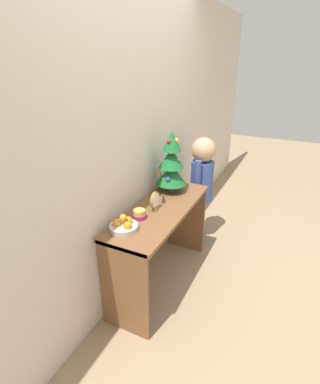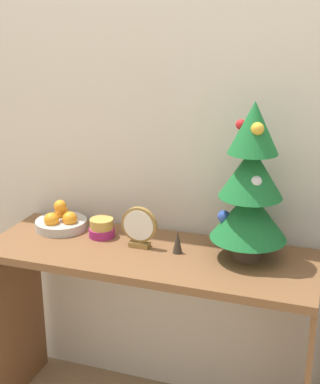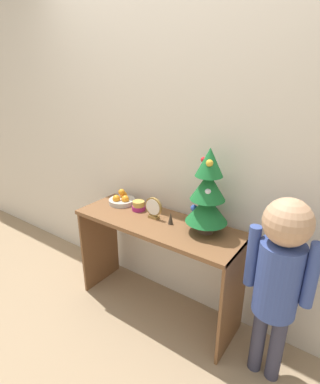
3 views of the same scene
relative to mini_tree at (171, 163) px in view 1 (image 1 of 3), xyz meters
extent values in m
plane|color=#997F60|center=(-0.35, -0.28, -1.03)|extent=(12.00, 12.00, 0.00)
cube|color=beige|center=(-0.35, 0.20, 0.22)|extent=(7.00, 0.05, 2.50)
cube|color=brown|center=(-0.35, -0.06, -0.29)|extent=(1.23, 0.44, 0.03)
cube|color=brown|center=(-0.96, -0.06, -0.65)|extent=(0.02, 0.40, 0.76)
cube|color=brown|center=(0.25, -0.06, -0.65)|extent=(0.02, 0.40, 0.76)
cylinder|color=#4C3828|center=(0.00, 0.00, -0.25)|extent=(0.10, 0.10, 0.05)
cylinder|color=brown|center=(0.00, 0.00, -0.20)|extent=(0.02, 0.02, 0.04)
cone|color=#19662D|center=(0.00, 0.00, -0.11)|extent=(0.27, 0.27, 0.18)
cone|color=#19662D|center=(0.00, 0.00, 0.05)|extent=(0.22, 0.22, 0.18)
cone|color=#19662D|center=(0.00, 0.00, 0.20)|extent=(0.17, 0.17, 0.18)
sphere|color=silver|center=(0.02, -0.05, 0.03)|extent=(0.04, 0.04, 0.04)
sphere|color=gold|center=(0.02, -0.04, 0.21)|extent=(0.04, 0.04, 0.04)
sphere|color=gold|center=(-0.03, 0.10, -0.11)|extent=(0.04, 0.04, 0.04)
sphere|color=#2D4CA8|center=(-0.05, 0.02, -0.03)|extent=(0.04, 0.04, 0.04)
sphere|color=red|center=(-0.04, 0.01, 0.21)|extent=(0.04, 0.04, 0.04)
sphere|color=#2D4CA8|center=(-0.09, -0.01, -0.12)|extent=(0.05, 0.05, 0.05)
cylinder|color=#B7B2A8|center=(-0.77, 0.03, -0.25)|extent=(0.21, 0.21, 0.04)
sphere|color=orange|center=(-0.72, 0.02, -0.22)|extent=(0.06, 0.06, 0.06)
sphere|color=orange|center=(-0.79, 0.08, -0.22)|extent=(0.06, 0.06, 0.06)
sphere|color=orange|center=(-0.78, -0.01, -0.22)|extent=(0.06, 0.06, 0.06)
sphere|color=orange|center=(-0.77, 0.03, -0.17)|extent=(0.05, 0.05, 0.05)
cylinder|color=#9E2366|center=(-0.58, 0.01, -0.26)|extent=(0.10, 0.10, 0.03)
cylinder|color=gold|center=(-0.58, 0.01, -0.22)|extent=(0.09, 0.09, 0.04)
cube|color=olive|center=(-0.40, -0.03, -0.26)|extent=(0.08, 0.04, 0.02)
cylinder|color=olive|center=(-0.40, -0.03, -0.18)|extent=(0.14, 0.02, 0.14)
cylinder|color=white|center=(-0.40, -0.04, -0.18)|extent=(0.12, 0.00, 0.12)
cone|color=#382D23|center=(-0.25, -0.04, -0.23)|extent=(0.04, 0.04, 0.09)
cylinder|color=#38384C|center=(0.46, -0.13, -0.79)|extent=(0.08, 0.08, 0.48)
cylinder|color=#38384C|center=(0.57, -0.13, -0.79)|extent=(0.08, 0.08, 0.48)
cylinder|color=#384C93|center=(0.51, -0.13, -0.34)|extent=(0.24, 0.24, 0.43)
sphere|color=tan|center=(0.51, -0.13, 0.01)|extent=(0.25, 0.25, 0.25)
cylinder|color=#384C93|center=(0.36, -0.13, -0.25)|extent=(0.07, 0.07, 0.37)
cylinder|color=#384C93|center=(0.67, -0.13, -0.25)|extent=(0.07, 0.07, 0.37)
camera|label=1|loc=(-2.33, -1.01, 0.87)|focal=28.00mm
camera|label=2|loc=(0.26, -1.76, 0.56)|focal=50.00mm
camera|label=3|loc=(0.77, -1.59, 0.69)|focal=28.00mm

